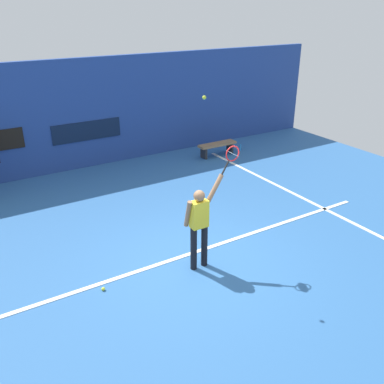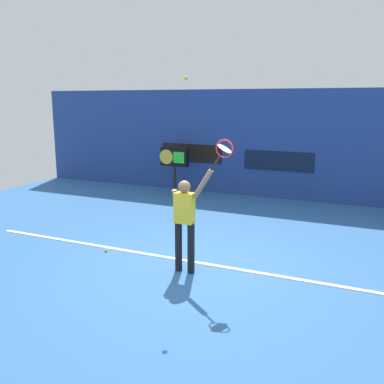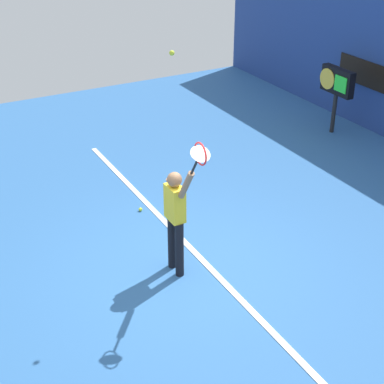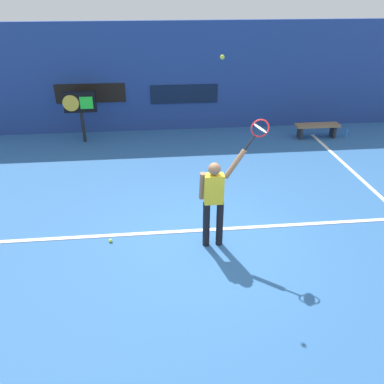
{
  "view_description": "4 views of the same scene",
  "coord_description": "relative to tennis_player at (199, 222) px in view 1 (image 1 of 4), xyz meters",
  "views": [
    {
      "loc": [
        -3.89,
        -6.19,
        4.88
      ],
      "look_at": [
        0.15,
        0.41,
        1.39
      ],
      "focal_mm": 39.34,
      "sensor_mm": 36.0,
      "label": 1
    },
    {
      "loc": [
        3.21,
        -6.89,
        3.07
      ],
      "look_at": [
        -0.25,
        0.61,
        1.32
      ],
      "focal_mm": 40.73,
      "sensor_mm": 36.0,
      "label": 2
    },
    {
      "loc": [
        6.59,
        -3.52,
        5.39
      ],
      "look_at": [
        0.34,
        -0.09,
        1.54
      ],
      "focal_mm": 54.89,
      "sensor_mm": 36.0,
      "label": 3
    },
    {
      "loc": [
        -1.05,
        -6.12,
        4.37
      ],
      "look_at": [
        -0.42,
        -0.05,
        1.09
      ],
      "focal_mm": 36.25,
      "sensor_mm": 36.0,
      "label": 4
    }
  ],
  "objects": [
    {
      "name": "court_bench",
      "position": [
        4.18,
        5.42,
        -0.67
      ],
      "size": [
        1.4,
        0.36,
        0.45
      ],
      "color": "olive",
      "rests_on": "ground_plane"
    },
    {
      "name": "tennis_racket",
      "position": [
        0.71,
        -0.0,
        1.24
      ],
      "size": [
        0.47,
        0.27,
        0.6
      ],
      "color": "black"
    },
    {
      "name": "court_sideline",
      "position": [
        4.17,
        2.16,
        -1.0
      ],
      "size": [
        0.1,
        7.0,
        0.01
      ],
      "primitive_type": "cube",
      "color": "white",
      "rests_on": "ground_plane"
    },
    {
      "name": "sponsor_banner_center",
      "position": [
        0.04,
        6.67,
        0.19
      ],
      "size": [
        2.2,
        0.03,
        0.6
      ],
      "primitive_type": "cube",
      "color": "#0C1933"
    },
    {
      "name": "spare_ball",
      "position": [
        -1.94,
        0.26,
        -0.97
      ],
      "size": [
        0.07,
        0.07,
        0.07
      ],
      "primitive_type": "sphere",
      "color": "#CCE033",
      "rests_on": "ground_plane"
    },
    {
      "name": "court_baseline",
      "position": [
        0.04,
        0.48,
        -1.0
      ],
      "size": [
        10.0,
        0.1,
        0.01
      ],
      "primitive_type": "cube",
      "color": "white",
      "rests_on": "ground_plane"
    },
    {
      "name": "tennis_player",
      "position": [
        0.0,
        0.0,
        0.0
      ],
      "size": [
        0.79,
        0.31,
        1.93
      ],
      "color": "black",
      "rests_on": "ground_plane"
    },
    {
      "name": "ground_plane",
      "position": [
        0.04,
        0.16,
        -1.01
      ],
      "size": [
        18.0,
        18.0,
        0.0
      ],
      "primitive_type": "plane",
      "color": "#2D609E"
    },
    {
      "name": "water_bottle",
      "position": [
        5.2,
        5.42,
        -0.89
      ],
      "size": [
        0.07,
        0.07,
        0.24
      ],
      "primitive_type": "cylinder",
      "color": "#338CD8",
      "rests_on": "ground_plane"
    },
    {
      "name": "tennis_ball",
      "position": [
        0.05,
        -0.04,
        2.41
      ],
      "size": [
        0.07,
        0.07,
        0.07
      ],
      "primitive_type": "sphere",
      "color": "#CCE033"
    },
    {
      "name": "back_wall",
      "position": [
        0.04,
        6.79,
        0.69
      ],
      "size": [
        18.0,
        0.2,
        3.41
      ],
      "primitive_type": "cube",
      "color": "navy",
      "rests_on": "ground_plane"
    }
  ]
}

